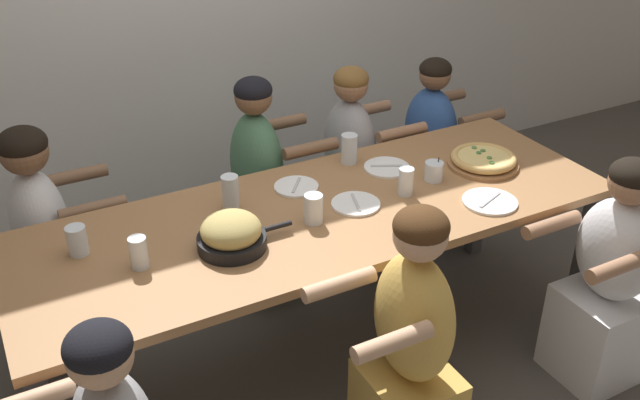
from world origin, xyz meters
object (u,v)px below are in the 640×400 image
empty_plate_c (490,202)px  diner_far_left (47,252)px  drinking_glass_d (313,209)px  diner_near_center (410,356)px  skillet_bowl (231,234)px  cocktail_glass_blue (434,172)px  empty_plate_d (356,204)px  drinking_glass_b (230,192)px  diner_near_right (607,285)px  drinking_glass_f (406,183)px  empty_plate_b (387,168)px  drinking_glass_c (139,255)px  diner_far_right (429,161)px  drinking_glass_e (77,242)px  drinking_glass_a (349,149)px  empty_plate_a (296,187)px  diner_far_midright (349,178)px  pizza_board_main (483,160)px  diner_far_center (260,197)px

empty_plate_c → diner_far_left: diner_far_left is taller
drinking_glass_d → diner_far_left: bearing=142.7°
empty_plate_c → diner_near_center: diner_near_center is taller
skillet_bowl → cocktail_glass_blue: 1.00m
empty_plate_d → diner_far_left: 1.39m
drinking_glass_b → diner_near_right: bearing=-32.9°
empty_plate_c → drinking_glass_f: 0.36m
empty_plate_b → cocktail_glass_blue: (0.12, -0.19, 0.03)m
drinking_glass_c → diner_far_right: (1.82, 0.71, -0.36)m
drinking_glass_e → diner_far_left: size_ratio=0.10×
empty_plate_c → drinking_glass_a: drinking_glass_a is taller
drinking_glass_f → cocktail_glass_blue: bearing=15.7°
drinking_glass_c → drinking_glass_d: 0.70m
empty_plate_d → diner_near_center: 0.70m
empty_plate_a → diner_near_center: diner_near_center is taller
cocktail_glass_blue → drinking_glass_b: drinking_glass_b is taller
drinking_glass_c → diner_far_midright: diner_far_midright is taller
cocktail_glass_blue → diner_near_center: 0.92m
empty_plate_a → empty_plate_b: 0.45m
drinking_glass_b → diner_near_right: size_ratio=0.13×
diner_near_right → drinking_glass_b: bearing=57.1°
diner_near_right → drinking_glass_c: bearing=71.1°
drinking_glass_f → diner_far_left: 1.61m
drinking_glass_b → drinking_glass_f: 0.74m
pizza_board_main → drinking_glass_c: size_ratio=2.66×
drinking_glass_a → drinking_glass_d: bearing=-134.9°
diner_far_midright → cocktail_glass_blue: bearing=3.6°
drinking_glass_f → empty_plate_d: bearing=175.6°
diner_near_right → diner_near_center: 1.01m
skillet_bowl → drinking_glass_e: (-0.52, 0.23, -0.01)m
cocktail_glass_blue → drinking_glass_f: size_ratio=0.87×
drinking_glass_a → diner_far_left: diner_far_left is taller
diner_far_center → diner_far_left: 1.03m
drinking_glass_d → diner_far_center: (0.07, 0.73, -0.33)m
drinking_glass_f → pizza_board_main: bearing=6.9°
drinking_glass_c → diner_near_right: bearing=-18.9°
drinking_glass_a → diner_far_midright: 0.53m
empty_plate_c → drinking_glass_d: size_ratio=1.89×
empty_plate_c → pizza_board_main: bearing=55.5°
diner_far_left → cocktail_glass_blue: bearing=67.6°
pizza_board_main → diner_near_center: 1.12m
pizza_board_main → diner_far_midright: size_ratio=0.29×
diner_far_center → drinking_glass_b: bearing=-35.0°
skillet_bowl → diner_far_left: diner_far_left is taller
cocktail_glass_blue → diner_far_right: size_ratio=0.10×
empty_plate_a → empty_plate_c: (0.66, -0.50, -0.00)m
empty_plate_d → diner_near_right: bearing=-35.8°
drinking_glass_e → drinking_glass_f: size_ratio=0.93×
empty_plate_d → diner_near_right: diner_near_right is taller
empty_plate_b → diner_far_right: (0.60, 0.47, -0.31)m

